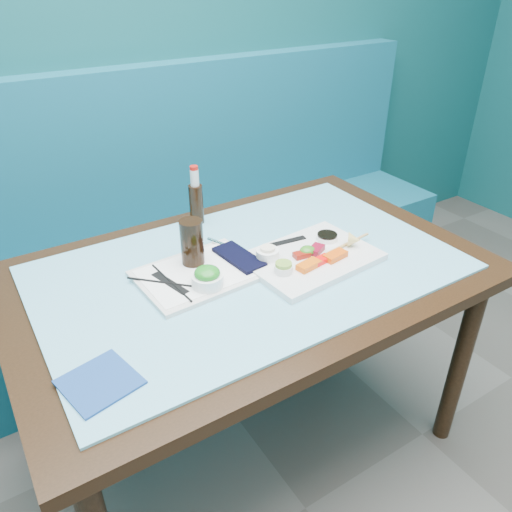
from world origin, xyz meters
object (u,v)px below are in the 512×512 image
sashimi_plate (310,258)px  dining_table (250,291)px  seaweed_bowl (208,280)px  booth_bench (155,255)px  blue_napkin (100,382)px  cola_bottle_body (196,204)px  cola_glass (192,242)px  serving_tray (199,274)px

sashimi_plate → dining_table: bearing=152.8°
dining_table → seaweed_bowl: bearing=-165.6°
booth_bench → blue_napkin: booth_bench is taller
sashimi_plate → cola_bottle_body: cola_bottle_body is taller
booth_bench → dining_table: (0.00, -0.84, 0.29)m
booth_bench → blue_napkin: bearing=-116.1°
cola_glass → cola_bottle_body: bearing=61.3°
booth_bench → cola_glass: bearing=-100.7°
booth_bench → sashimi_plate: (0.17, -0.91, 0.39)m
booth_bench → cola_bottle_body: booth_bench is taller
cola_glass → blue_napkin: bearing=-140.1°
cola_glass → blue_napkin: (-0.38, -0.32, -0.08)m
booth_bench → seaweed_bowl: (-0.16, -0.88, 0.41)m
cola_bottle_body → sashimi_plate: bearing=-67.4°
dining_table → seaweed_bowl: seaweed_bowl is taller
dining_table → cola_bottle_body: 0.38m
dining_table → blue_napkin: size_ratio=9.47×
sashimi_plate → cola_bottle_body: 0.46m
sashimi_plate → blue_napkin: bearing=-171.8°
cola_bottle_body → serving_tray: bearing=-115.8°
serving_tray → blue_napkin: (-0.37, -0.27, -0.00)m
sashimi_plate → cola_glass: size_ratio=2.79×
dining_table → blue_napkin: bearing=-156.1°
serving_tray → cola_bottle_body: (0.15, 0.31, 0.06)m
blue_napkin → dining_table: bearing=23.9°
dining_table → cola_glass: bearing=148.0°
seaweed_bowl → cola_glass: size_ratio=0.64×
cola_glass → cola_bottle_body: size_ratio=1.02×
booth_bench → blue_napkin: (-0.53, -1.07, 0.39)m
blue_napkin → cola_bottle_body: bearing=47.8°
booth_bench → dining_table: size_ratio=2.14×
serving_tray → cola_glass: bearing=76.2°
dining_table → booth_bench: bearing=90.0°
blue_napkin → booth_bench: bearing=63.9°
serving_tray → cola_bottle_body: size_ratio=2.50×
sashimi_plate → serving_tray: 0.34m
sashimi_plate → cola_bottle_body: size_ratio=2.83×
seaweed_bowl → dining_table: bearing=14.4°
sashimi_plate → seaweed_bowl: seaweed_bowl is taller
booth_bench → dining_table: bearing=-90.0°
booth_bench → serving_tray: bearing=-100.7°
cola_glass → cola_bottle_body: 0.29m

